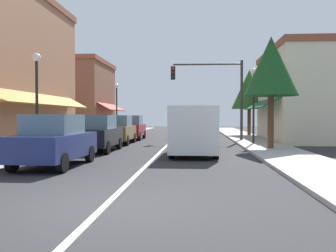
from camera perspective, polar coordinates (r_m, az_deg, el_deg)
name	(u,v)px	position (r m, az deg, el deg)	size (l,w,h in m)	color
ground_plane	(170,142)	(24.99, 0.37, -2.44)	(80.00, 80.00, 0.00)	#28282B
sidewalk_left	(90,141)	(25.96, -11.84, -2.19)	(2.60, 56.00, 0.12)	gray
sidewalk_right	(254,141)	(25.21, 12.95, -2.31)	(2.60, 56.00, 0.12)	#A39E99
lane_center_stripe	(170,142)	(24.99, 0.37, -2.43)	(0.14, 52.00, 0.01)	silver
storefront_right_block	(301,95)	(27.88, 19.57, 4.44)	(5.77, 10.20, 6.37)	beige
storefront_far_left	(77,98)	(36.70, -13.63, 4.19)	(6.87, 8.20, 6.94)	brown
parked_car_nearest_left	(54,141)	(13.21, -16.89, -2.17)	(1.85, 4.13, 1.77)	navy
parked_car_second_left	(97,133)	(18.44, -10.73, -1.12)	(1.80, 4.11, 1.77)	black
parked_car_third_left	(118,130)	(23.21, -7.68, -0.58)	(1.83, 4.13, 1.77)	brown
parked_car_far_left	(131,128)	(27.74, -5.65, -0.24)	(1.84, 4.13, 1.77)	maroon
van_in_lane	(195,129)	(16.65, 4.06, -0.45)	(2.06, 5.21, 2.12)	silver
traffic_signal_mast_arm	(216,86)	(25.94, 7.38, 6.04)	(4.92, 0.50, 5.53)	#333333
street_lamp_left_near	(37,86)	(17.16, -19.34, 5.77)	(0.36, 0.36, 4.43)	black
street_lamp_right_mid	(254,93)	(22.57, 12.89, 4.91)	(0.36, 0.36, 4.53)	black
street_lamp_left_far	(117,101)	(31.88, -7.82, 3.86)	(0.36, 0.36, 4.47)	black
tree_right_near	(271,67)	(19.54, 15.40, 8.68)	(2.68, 2.68, 5.68)	#4C331E
tree_right_far	(249,89)	(32.95, 12.26, 5.45)	(3.04, 3.04, 5.71)	#4C331E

